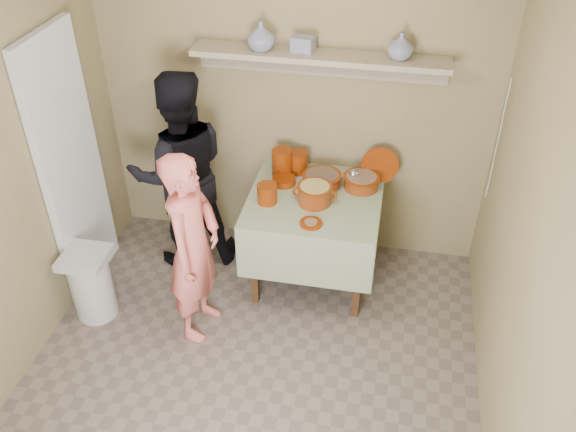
% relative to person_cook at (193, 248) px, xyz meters
% --- Properties ---
extents(ground, '(3.50, 3.50, 0.00)m').
position_rel_person_cook_xyz_m(ground, '(0.46, -0.58, -0.72)').
color(ground, '#706358').
rests_on(ground, ground).
extents(tile_panel, '(0.06, 0.70, 2.00)m').
position_rel_person_cook_xyz_m(tile_panel, '(-1.00, 0.37, 0.28)').
color(tile_panel, silver).
rests_on(tile_panel, ground).
extents(plate_stack_a, '(0.16, 0.16, 0.21)m').
position_rel_person_cook_xyz_m(plate_stack_a, '(0.41, 0.96, 0.15)').
color(plate_stack_a, '#6C2104').
rests_on(plate_stack_a, serving_table).
extents(plate_stack_b, '(0.14, 0.14, 0.17)m').
position_rel_person_cook_xyz_m(plate_stack_b, '(0.53, 1.01, 0.13)').
color(plate_stack_b, '#6C2104').
rests_on(plate_stack_b, serving_table).
extents(bowl_stack, '(0.15, 0.15, 0.15)m').
position_rel_person_cook_xyz_m(bowl_stack, '(0.38, 0.56, 0.12)').
color(bowl_stack, '#6C2104').
rests_on(bowl_stack, serving_table).
extents(empty_bowl, '(0.18, 0.18, 0.05)m').
position_rel_person_cook_xyz_m(empty_bowl, '(0.45, 0.83, 0.07)').
color(empty_bowl, '#6C2104').
rests_on(empty_bowl, serving_table).
extents(propped_lid, '(0.30, 0.13, 0.28)m').
position_rel_person_cook_xyz_m(propped_lid, '(1.15, 1.03, 0.16)').
color(propped_lid, '#6C2104').
rests_on(propped_lid, serving_table).
extents(vase_right, '(0.22, 0.22, 0.18)m').
position_rel_person_cook_xyz_m(vase_right, '(1.21, 1.04, 1.09)').
color(vase_right, navy).
rests_on(vase_right, wall_shelf).
extents(vase_left, '(0.28, 0.28, 0.20)m').
position_rel_person_cook_xyz_m(vase_left, '(0.26, 1.02, 1.10)').
color(vase_left, navy).
rests_on(vase_left, wall_shelf).
extents(ceramic_box, '(0.17, 0.13, 0.11)m').
position_rel_person_cook_xyz_m(ceramic_box, '(0.55, 1.04, 1.06)').
color(ceramic_box, navy).
rests_on(ceramic_box, wall_shelf).
extents(person_cook, '(0.39, 0.55, 1.43)m').
position_rel_person_cook_xyz_m(person_cook, '(0.00, 0.00, 0.00)').
color(person_cook, '#ED6C66').
rests_on(person_cook, ground).
extents(person_helper, '(0.98, 0.90, 1.64)m').
position_rel_person_cook_xyz_m(person_helper, '(-0.33, 0.73, 0.10)').
color(person_helper, black).
rests_on(person_helper, ground).
extents(room_shell, '(3.04, 3.54, 2.62)m').
position_rel_person_cook_xyz_m(room_shell, '(0.46, -0.58, 0.89)').
color(room_shell, '#918259').
rests_on(room_shell, ground).
extents(serving_table, '(0.97, 0.97, 0.76)m').
position_rel_person_cook_xyz_m(serving_table, '(0.71, 0.70, -0.08)').
color(serving_table, '#4C2D16').
rests_on(serving_table, ground).
extents(cazuela_meat_a, '(0.30, 0.30, 0.10)m').
position_rel_person_cook_xyz_m(cazuela_meat_a, '(0.74, 0.86, 0.10)').
color(cazuela_meat_a, '#65240D').
rests_on(cazuela_meat_a, serving_table).
extents(cazuela_meat_b, '(0.28, 0.28, 0.10)m').
position_rel_person_cook_xyz_m(cazuela_meat_b, '(1.03, 0.89, 0.10)').
color(cazuela_meat_b, '#65240D').
rests_on(cazuela_meat_b, serving_table).
extents(ladle, '(0.08, 0.26, 0.19)m').
position_rel_person_cook_xyz_m(ladle, '(0.97, 0.89, 0.15)').
color(ladle, silver).
rests_on(ladle, cazuela_meat_b).
extents(cazuela_rice, '(0.33, 0.25, 0.14)m').
position_rel_person_cook_xyz_m(cazuela_rice, '(0.72, 0.62, 0.13)').
color(cazuela_rice, '#65240D').
rests_on(cazuela_rice, serving_table).
extents(front_plate, '(0.16, 0.16, 0.03)m').
position_rel_person_cook_xyz_m(front_plate, '(0.74, 0.35, 0.06)').
color(front_plate, '#6C2104').
rests_on(front_plate, serving_table).
extents(wall_shelf, '(1.80, 0.25, 0.21)m').
position_rel_person_cook_xyz_m(wall_shelf, '(0.66, 1.07, 0.96)').
color(wall_shelf, tan).
rests_on(wall_shelf, room_shell).
extents(trash_bin, '(0.32, 0.32, 0.56)m').
position_rel_person_cook_xyz_m(trash_bin, '(-0.80, -0.03, -0.43)').
color(trash_bin, silver).
rests_on(trash_bin, ground).
extents(electrical_cord, '(0.01, 0.05, 0.90)m').
position_rel_person_cook_xyz_m(electrical_cord, '(1.93, 0.90, 0.53)').
color(electrical_cord, silver).
rests_on(electrical_cord, wall_shelf).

